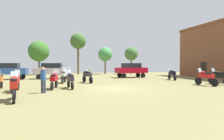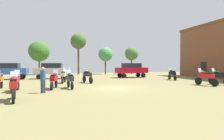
{
  "view_description": "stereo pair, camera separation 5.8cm",
  "coord_description": "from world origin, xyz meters",
  "px_view_note": "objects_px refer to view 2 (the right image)",
  "views": [
    {
      "loc": [
        -3.86,
        -14.69,
        1.93
      ],
      "look_at": [
        0.93,
        4.37,
        1.3
      ],
      "focal_mm": 31.14,
      "sensor_mm": 36.0,
      "label": 1
    },
    {
      "loc": [
        -3.8,
        -14.7,
        1.93
      ],
      "look_at": [
        0.93,
        4.37,
        1.3
      ],
      "focal_mm": 31.14,
      "sensor_mm": 36.0,
      "label": 2
    }
  ],
  "objects_px": {
    "car_3": "(131,69)",
    "tree_4": "(39,51)",
    "tree_1": "(132,54)",
    "motorcycle_3": "(70,79)",
    "motorcycle_10": "(172,74)",
    "motorcycle_4": "(206,77)",
    "motorcycle_1": "(15,81)",
    "car_1": "(52,70)",
    "motorcycle_6": "(88,75)",
    "tree_3": "(105,54)",
    "motorcycle_5": "(14,87)",
    "motorcycle_8": "(54,79)",
    "tree_2": "(78,42)",
    "car_2": "(9,70)",
    "person_1": "(43,78)",
    "motorcycle_2": "(64,76)",
    "motorcycle_12": "(219,77)"
  },
  "relations": [
    {
      "from": "car_1",
      "to": "car_3",
      "type": "height_order",
      "value": "same"
    },
    {
      "from": "motorcycle_10",
      "to": "car_1",
      "type": "height_order",
      "value": "car_1"
    },
    {
      "from": "motorcycle_12",
      "to": "tree_2",
      "type": "bearing_deg",
      "value": 103.58
    },
    {
      "from": "motorcycle_3",
      "to": "motorcycle_1",
      "type": "bearing_deg",
      "value": -177.18
    },
    {
      "from": "car_3",
      "to": "tree_4",
      "type": "xyz_separation_m",
      "value": [
        -13.28,
        10.23,
        2.91
      ]
    },
    {
      "from": "motorcycle_12",
      "to": "motorcycle_8",
      "type": "bearing_deg",
      "value": 162.81
    },
    {
      "from": "motorcycle_6",
      "to": "tree_2",
      "type": "height_order",
      "value": "tree_2"
    },
    {
      "from": "motorcycle_3",
      "to": "motorcycle_10",
      "type": "bearing_deg",
      "value": 14.51
    },
    {
      "from": "car_1",
      "to": "tree_1",
      "type": "xyz_separation_m",
      "value": [
        13.81,
        8.8,
        2.61
      ]
    },
    {
      "from": "motorcycle_4",
      "to": "tree_2",
      "type": "distance_m",
      "value": 23.64
    },
    {
      "from": "tree_1",
      "to": "tree_4",
      "type": "distance_m",
      "value": 16.58
    },
    {
      "from": "car_2",
      "to": "tree_2",
      "type": "xyz_separation_m",
      "value": [
        9.11,
        9.54,
        4.73
      ]
    },
    {
      "from": "motorcycle_6",
      "to": "car_1",
      "type": "bearing_deg",
      "value": -77.16
    },
    {
      "from": "motorcycle_12",
      "to": "person_1",
      "type": "xyz_separation_m",
      "value": [
        -15.1,
        -1.51,
        0.26
      ]
    },
    {
      "from": "motorcycle_1",
      "to": "motorcycle_10",
      "type": "bearing_deg",
      "value": 20.12
    },
    {
      "from": "motorcycle_2",
      "to": "motorcycle_12",
      "type": "bearing_deg",
      "value": -11.76
    },
    {
      "from": "person_1",
      "to": "tree_4",
      "type": "bearing_deg",
      "value": 111.2
    },
    {
      "from": "person_1",
      "to": "tree_4",
      "type": "xyz_separation_m",
      "value": [
        -2.83,
        22.45,
        3.08
      ]
    },
    {
      "from": "motorcycle_2",
      "to": "motorcycle_1",
      "type": "bearing_deg",
      "value": -112.02
    },
    {
      "from": "motorcycle_2",
      "to": "motorcycle_4",
      "type": "bearing_deg",
      "value": -15.79
    },
    {
      "from": "motorcycle_6",
      "to": "person_1",
      "type": "xyz_separation_m",
      "value": [
        -3.62,
        -6.12,
        0.25
      ]
    },
    {
      "from": "motorcycle_12",
      "to": "car_2",
      "type": "xyz_separation_m",
      "value": [
        -20.31,
        11.12,
        0.44
      ]
    },
    {
      "from": "motorcycle_1",
      "to": "car_2",
      "type": "bearing_deg",
      "value": 105.23
    },
    {
      "from": "motorcycle_3",
      "to": "person_1",
      "type": "height_order",
      "value": "person_1"
    },
    {
      "from": "car_2",
      "to": "tree_1",
      "type": "height_order",
      "value": "tree_1"
    },
    {
      "from": "motorcycle_12",
      "to": "motorcycle_4",
      "type": "bearing_deg",
      "value": 177.13
    },
    {
      "from": "motorcycle_6",
      "to": "motorcycle_5",
      "type": "bearing_deg",
      "value": 42.93
    },
    {
      "from": "motorcycle_2",
      "to": "tree_1",
      "type": "xyz_separation_m",
      "value": [
        12.39,
        14.57,
        3.04
      ]
    },
    {
      "from": "motorcycle_10",
      "to": "car_2",
      "type": "relative_size",
      "value": 0.5
    },
    {
      "from": "motorcycle_4",
      "to": "tree_4",
      "type": "xyz_separation_m",
      "value": [
        -16.24,
        21.3,
        3.33
      ]
    },
    {
      "from": "car_2",
      "to": "tree_3",
      "type": "distance_m",
      "value": 17.14
    },
    {
      "from": "motorcycle_1",
      "to": "car_2",
      "type": "xyz_separation_m",
      "value": [
        -3.27,
        11.39,
        0.44
      ]
    },
    {
      "from": "motorcycle_3",
      "to": "motorcycle_4",
      "type": "xyz_separation_m",
      "value": [
        11.62,
        -0.87,
        0.04
      ]
    },
    {
      "from": "motorcycle_5",
      "to": "tree_2",
      "type": "height_order",
      "value": "tree_2"
    },
    {
      "from": "tree_1",
      "to": "car_1",
      "type": "bearing_deg",
      "value": -147.48
    },
    {
      "from": "motorcycle_5",
      "to": "car_2",
      "type": "bearing_deg",
      "value": 94.05
    },
    {
      "from": "car_3",
      "to": "motorcycle_4",
      "type": "bearing_deg",
      "value": -172.15
    },
    {
      "from": "motorcycle_6",
      "to": "motorcycle_10",
      "type": "xyz_separation_m",
      "value": [
        10.17,
        1.14,
        -0.03
      ]
    },
    {
      "from": "motorcycle_1",
      "to": "motorcycle_6",
      "type": "bearing_deg",
      "value": 40.43
    },
    {
      "from": "motorcycle_2",
      "to": "tree_1",
      "type": "distance_m",
      "value": 19.36
    },
    {
      "from": "motorcycle_1",
      "to": "person_1",
      "type": "height_order",
      "value": "person_1"
    },
    {
      "from": "motorcycle_5",
      "to": "motorcycle_8",
      "type": "xyz_separation_m",
      "value": [
        1.78,
        4.51,
        -0.02
      ]
    },
    {
      "from": "motorcycle_2",
      "to": "tree_3",
      "type": "height_order",
      "value": "tree_3"
    },
    {
      "from": "car_2",
      "to": "tree_2",
      "type": "distance_m",
      "value": 14.01
    },
    {
      "from": "motorcycle_10",
      "to": "tree_2",
      "type": "height_order",
      "value": "tree_2"
    },
    {
      "from": "motorcycle_1",
      "to": "motorcycle_4",
      "type": "height_order",
      "value": "motorcycle_4"
    },
    {
      "from": "motorcycle_3",
      "to": "tree_3",
      "type": "bearing_deg",
      "value": 61.55
    },
    {
      "from": "car_2",
      "to": "tree_3",
      "type": "bearing_deg",
      "value": -55.04
    },
    {
      "from": "car_1",
      "to": "tree_4",
      "type": "height_order",
      "value": "tree_4"
    },
    {
      "from": "motorcycle_2",
      "to": "tree_4",
      "type": "distance_m",
      "value": 16.64
    }
  ]
}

